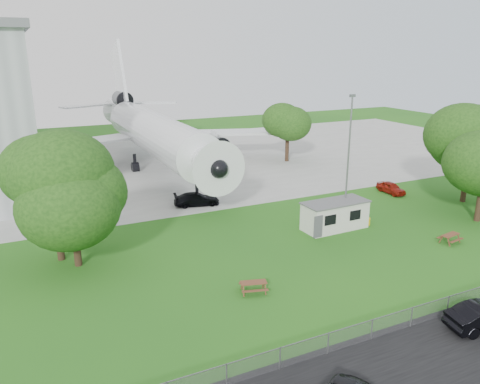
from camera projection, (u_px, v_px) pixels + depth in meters
name	position (u px, v px, depth m)	size (l,w,h in m)	color
ground	(308.00, 266.00, 35.65)	(160.00, 160.00, 0.00)	#30771C
asphalt_strip	(446.00, 365.00, 24.42)	(120.00, 8.00, 0.02)	black
concrete_apron	(163.00, 163.00, 68.44)	(120.00, 46.00, 0.03)	#B7B7B2
airliner	(152.00, 130.00, 64.24)	(46.36, 47.73, 17.69)	white
site_cabin	(335.00, 215.00, 42.89)	(6.79, 2.87, 2.62)	silver
picnic_west	(253.00, 292.00, 31.86)	(1.80, 1.50, 0.76)	brown
picnic_east	(449.00, 243.00, 40.07)	(1.80, 1.50, 0.76)	brown
fence	(398.00, 331.00, 27.45)	(58.00, 0.04, 1.30)	gray
lamp_mast	(348.00, 162.00, 42.66)	(0.16, 0.16, 12.00)	slate
tree_west_big	(51.00, 173.00, 34.81)	(8.10, 8.10, 11.12)	#382619
tree_west_small	(72.00, 201.00, 34.35)	(7.68, 7.68, 9.02)	#382619
tree_east_back	(472.00, 138.00, 49.01)	(8.59, 8.59, 11.27)	#382619
tree_far_apron	(288.00, 124.00, 68.03)	(6.58, 6.58, 8.85)	#382619
car_ne_hatch	(391.00, 188.00, 53.77)	(1.52, 3.77, 1.29)	maroon
car_apron_van	(197.00, 199.00, 49.50)	(1.95, 4.79, 1.39)	black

